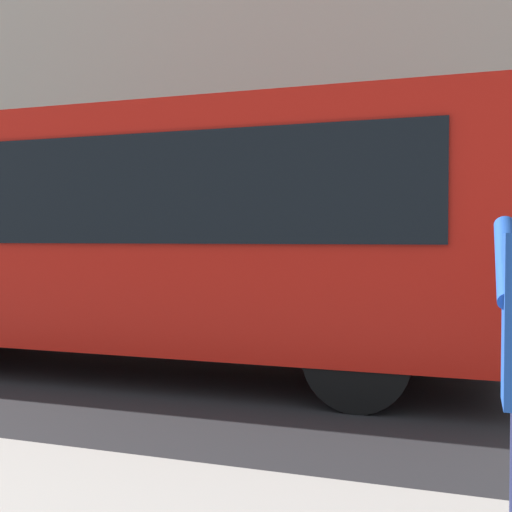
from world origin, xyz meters
name	(u,v)px	position (x,y,z in m)	size (l,w,h in m)	color
ground_plane	(485,387)	(0.00, 0.00, 0.00)	(60.00, 60.00, 0.00)	#232326
building_facade_far	(482,25)	(-0.02, -6.80, 5.99)	(28.00, 1.55, 12.00)	beige
red_bus	(129,232)	(4.17, 0.32, 1.68)	(9.05, 2.54, 3.08)	red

